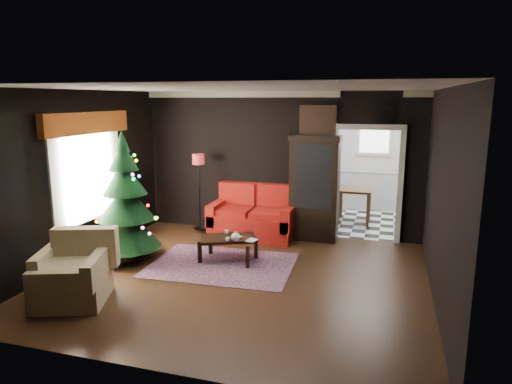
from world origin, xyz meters
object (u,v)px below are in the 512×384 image
(wall_clock, at_px, (385,114))
(curio_cabinet, at_px, (314,191))
(coffee_table, at_px, (228,249))
(teapot, at_px, (236,237))
(loveseat, at_px, (253,212))
(kitchen_table, at_px, (354,206))
(floor_lamp, at_px, (199,192))
(christmas_tree, at_px, (126,199))
(armchair, at_px, (71,269))

(wall_clock, bearing_deg, curio_cabinet, -171.47)
(coffee_table, distance_m, teapot, 0.39)
(loveseat, xyz_separation_m, kitchen_table, (1.80, 1.65, -0.12))
(floor_lamp, relative_size, teapot, 9.24)
(coffee_table, relative_size, kitchen_table, 1.20)
(coffee_table, bearing_deg, wall_clock, 37.49)
(christmas_tree, xyz_separation_m, kitchen_table, (3.44, 3.46, -0.68))
(kitchen_table, bearing_deg, christmas_tree, -134.83)
(loveseat, distance_m, kitchen_table, 2.45)
(floor_lamp, relative_size, kitchen_table, 2.03)
(loveseat, distance_m, wall_clock, 3.04)
(curio_cabinet, xyz_separation_m, christmas_tree, (-2.79, -2.03, 0.10))
(christmas_tree, relative_size, armchair, 2.24)
(kitchen_table, bearing_deg, teapot, -116.40)
(loveseat, bearing_deg, curio_cabinet, 10.83)
(christmas_tree, relative_size, teapot, 12.74)
(teapot, bearing_deg, curio_cabinet, 62.11)
(loveseat, distance_m, teapot, 1.61)
(armchair, relative_size, kitchen_table, 1.25)
(loveseat, relative_size, coffee_table, 1.89)
(floor_lamp, height_order, kitchen_table, floor_lamp)
(coffee_table, xyz_separation_m, wall_clock, (2.35, 1.81, 2.17))
(loveseat, xyz_separation_m, armchair, (-1.47, -3.44, -0.04))
(teapot, bearing_deg, christmas_tree, -173.29)
(christmas_tree, height_order, coffee_table, christmas_tree)
(curio_cabinet, distance_m, coffee_table, 2.13)
(floor_lamp, bearing_deg, loveseat, -0.45)
(teapot, bearing_deg, kitchen_table, 63.60)
(floor_lamp, relative_size, coffee_table, 1.69)
(christmas_tree, distance_m, wall_clock, 4.75)
(curio_cabinet, height_order, armchair, curio_cabinet)
(wall_clock, bearing_deg, armchair, -134.86)
(armchair, height_order, teapot, armchair)
(curio_cabinet, xyz_separation_m, teapot, (-0.96, -1.81, -0.46))
(teapot, height_order, wall_clock, wall_clock)
(curio_cabinet, height_order, christmas_tree, christmas_tree)
(loveseat, relative_size, wall_clock, 5.31)
(curio_cabinet, bearing_deg, armchair, -125.60)
(wall_clock, bearing_deg, coffee_table, -142.51)
(kitchen_table, bearing_deg, loveseat, -137.49)
(christmas_tree, bearing_deg, coffee_table, 13.86)
(armchair, bearing_deg, teapot, 28.27)
(curio_cabinet, distance_m, christmas_tree, 3.45)
(kitchen_table, bearing_deg, armchair, -122.72)
(curio_cabinet, relative_size, wall_clock, 5.94)
(armchair, relative_size, wall_clock, 2.92)
(teapot, height_order, kitchen_table, kitchen_table)
(kitchen_table, bearing_deg, curio_cabinet, -114.44)
(armchair, xyz_separation_m, kitchen_table, (3.27, 5.09, -0.09))
(coffee_table, bearing_deg, kitchen_table, 59.44)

